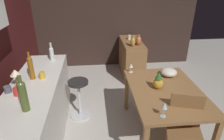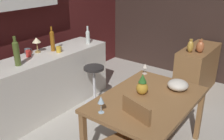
# 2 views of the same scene
# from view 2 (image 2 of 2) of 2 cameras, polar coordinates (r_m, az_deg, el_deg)

# --- Properties ---
(ground_plane) EXTENTS (9.00, 9.00, 0.00)m
(ground_plane) POSITION_cam_2_polar(r_m,az_deg,el_deg) (3.42, 3.86, -15.29)
(ground_plane) COLOR #B7B2A8
(wall_kitchen_back) EXTENTS (5.20, 0.33, 2.60)m
(wall_kitchen_back) POSITION_cam_2_polar(r_m,az_deg,el_deg) (4.22, -20.91, 11.71)
(wall_kitchen_back) COLOR #4C1919
(wall_kitchen_back) RESTS_ON ground_plane
(wall_side_right) EXTENTS (0.10, 4.40, 2.60)m
(wall_side_right) POSITION_cam_2_polar(r_m,az_deg,el_deg) (5.21, 17.27, 12.67)
(wall_side_right) COLOR #33231E
(wall_side_right) RESTS_ON ground_plane
(dining_table) EXTENTS (1.34, 0.94, 0.74)m
(dining_table) POSITION_cam_2_polar(r_m,az_deg,el_deg) (2.87, 8.10, -7.78)
(dining_table) COLOR olive
(dining_table) RESTS_ON ground_plane
(kitchen_counter) EXTENTS (2.10, 0.60, 0.90)m
(kitchen_counter) POSITION_cam_2_polar(r_m,az_deg,el_deg) (4.00, -14.24, -2.57)
(kitchen_counter) COLOR silver
(kitchen_counter) RESTS_ON ground_plane
(sideboard_cabinet) EXTENTS (1.10, 0.44, 0.82)m
(sideboard_cabinet) POSITION_cam_2_polar(r_m,az_deg,el_deg) (4.67, 18.89, 0.03)
(sideboard_cabinet) COLOR olive
(sideboard_cabinet) RESTS_ON ground_plane
(bar_stool) EXTENTS (0.34, 0.34, 0.67)m
(bar_stool) POSITION_cam_2_polar(r_m,az_deg,el_deg) (3.99, -4.07, -3.45)
(bar_stool) COLOR #262323
(bar_stool) RESTS_ON ground_plane
(wine_glass_left) EXTENTS (0.07, 0.07, 0.18)m
(wine_glass_left) POSITION_cam_2_polar(r_m,az_deg,el_deg) (2.47, -2.55, -6.99)
(wine_glass_left) COLOR silver
(wine_glass_left) RESTS_ON dining_table
(wine_glass_right) EXTENTS (0.07, 0.07, 0.15)m
(wine_glass_right) POSITION_cam_2_polar(r_m,az_deg,el_deg) (3.41, 7.60, 0.86)
(wine_glass_right) COLOR silver
(wine_glass_right) RESTS_ON dining_table
(pineapple_centerpiece) EXTENTS (0.14, 0.14, 0.25)m
(pineapple_centerpiece) POSITION_cam_2_polar(r_m,az_deg,el_deg) (2.86, 6.96, -3.60)
(pineapple_centerpiece) COLOR gold
(pineapple_centerpiece) RESTS_ON dining_table
(fruit_bowl) EXTENTS (0.25, 0.25, 0.12)m
(fruit_bowl) POSITION_cam_2_polar(r_m,az_deg,el_deg) (3.06, 14.88, -3.33)
(fruit_bowl) COLOR beige
(fruit_bowl) RESTS_ON dining_table
(wine_bottle_amber) EXTENTS (0.07, 0.07, 0.38)m
(wine_bottle_amber) POSITION_cam_2_polar(r_m,az_deg,el_deg) (3.92, -13.53, 6.72)
(wine_bottle_amber) COLOR #8C5114
(wine_bottle_amber) RESTS_ON kitchen_counter
(wine_bottle_olive) EXTENTS (0.08, 0.08, 0.39)m
(wine_bottle_olive) POSITION_cam_2_polar(r_m,az_deg,el_deg) (3.44, -21.08, 3.89)
(wine_bottle_olive) COLOR #475623
(wine_bottle_olive) RESTS_ON kitchen_counter
(wine_bottle_clear) EXTENTS (0.07, 0.07, 0.29)m
(wine_bottle_clear) POSITION_cam_2_polar(r_m,az_deg,el_deg) (4.25, -5.58, 7.80)
(wine_bottle_clear) COLOR silver
(wine_bottle_clear) RESTS_ON kitchen_counter
(cup_slate) EXTENTS (0.12, 0.08, 0.08)m
(cup_slate) POSITION_cam_2_polar(r_m,az_deg,el_deg) (3.93, -18.78, 4.13)
(cup_slate) COLOR #515660
(cup_slate) RESTS_ON kitchen_counter
(cup_red) EXTENTS (0.11, 0.07, 0.10)m
(cup_red) POSITION_cam_2_polar(r_m,az_deg,el_deg) (3.79, -18.62, 3.62)
(cup_red) COLOR red
(cup_red) RESTS_ON kitchen_counter
(cup_mustard) EXTENTS (0.11, 0.08, 0.09)m
(cup_mustard) POSITION_cam_2_polar(r_m,az_deg,el_deg) (3.87, -12.12, 4.66)
(cup_mustard) COLOR gold
(cup_mustard) RESTS_ON kitchen_counter
(counter_lamp) EXTENTS (0.13, 0.13, 0.23)m
(counter_lamp) POSITION_cam_2_polar(r_m,az_deg,el_deg) (3.90, -16.92, 6.33)
(counter_lamp) COLOR #A58447
(counter_lamp) RESTS_ON kitchen_counter
(pillar_candle_tall) EXTENTS (0.06, 0.06, 0.13)m
(pillar_candle_tall) POSITION_cam_2_polar(r_m,az_deg,el_deg) (4.68, 19.81, 5.95)
(pillar_candle_tall) COLOR white
(pillar_candle_tall) RESTS_ON sideboard_cabinet
(vase_brass) EXTENTS (0.10, 0.10, 0.22)m
(vase_brass) POSITION_cam_2_polar(r_m,az_deg,el_deg) (4.21, 17.55, 5.22)
(vase_brass) COLOR #B78C38
(vase_brass) RESTS_ON sideboard_cabinet
(vase_copper) EXTENTS (0.13, 0.13, 0.22)m
(vase_copper) POSITION_cam_2_polar(r_m,az_deg,el_deg) (4.25, 19.59, 5.07)
(vase_copper) COLOR #B26038
(vase_copper) RESTS_ON sideboard_cabinet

